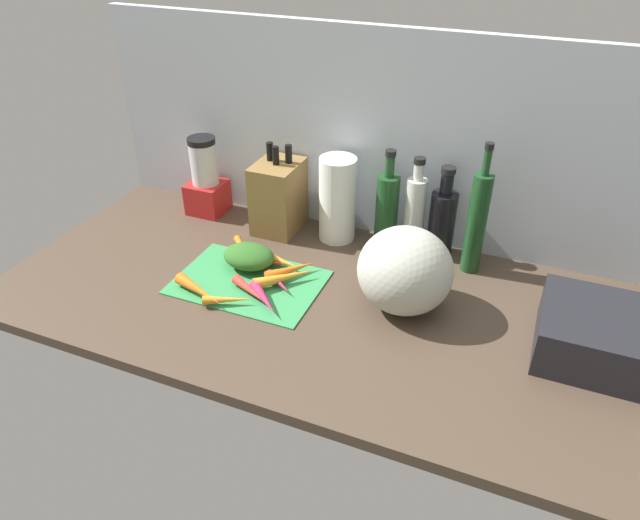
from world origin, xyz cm
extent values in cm
cube|color=#47382B|center=(0.00, 0.00, -1.50)|extent=(170.00, 80.00, 3.00)
cube|color=#ADB7C1|center=(0.00, 38.50, 30.00)|extent=(170.00, 3.00, 60.00)
cube|color=#338C4C|center=(-20.49, -2.03, 0.40)|extent=(38.73, 26.81, 0.80)
cone|color=orange|center=(-15.18, 7.83, 2.22)|extent=(10.84, 4.68, 2.83)
cone|color=#B2264C|center=(-11.81, -1.23, 1.96)|extent=(10.21, 7.98, 2.31)
cone|color=orange|center=(-10.96, 4.96, 2.40)|extent=(11.76, 13.53, 3.20)
cone|color=red|center=(-18.55, 6.57, 2.08)|extent=(10.40, 3.41, 2.56)
cone|color=orange|center=(-28.88, -12.89, 2.46)|extent=(16.59, 8.71, 3.31)
cone|color=orange|center=(-27.90, 9.15, 1.87)|extent=(12.13, 12.50, 2.15)
cone|color=#B2264C|center=(-11.88, -9.47, 2.37)|extent=(12.08, 11.01, 3.13)
cone|color=red|center=(-16.08, -7.83, 2.15)|extent=(14.82, 9.34, 2.69)
cone|color=orange|center=(-20.36, -13.03, 1.99)|extent=(12.42, 7.38, 2.39)
cone|color=orange|center=(-10.97, 0.76, 2.50)|extent=(14.34, 14.62, 3.41)
ellipsoid|color=#2D6023|center=(-23.59, 4.41, 3.90)|extent=(14.63, 11.26, 6.19)
ellipsoid|color=#B2B7A8|center=(20.42, 3.61, 10.99)|extent=(23.55, 22.52, 21.98)
cube|color=brown|center=(-25.71, 27.98, 10.82)|extent=(12.64, 16.02, 21.63)
cylinder|color=black|center=(-28.65, 29.54, 24.38)|extent=(2.04, 2.04, 5.50)
cylinder|color=black|center=(-25.71, 27.42, 24.38)|extent=(1.95, 1.95, 5.50)
cylinder|color=black|center=(-22.76, 29.89, 24.38)|extent=(2.05, 2.05, 5.50)
cube|color=red|center=(-52.06, 29.31, 5.03)|extent=(11.28, 11.28, 10.07)
cylinder|color=silver|center=(-52.06, 29.31, 16.75)|extent=(8.46, 8.46, 13.37)
cylinder|color=black|center=(-52.06, 29.31, 24.34)|extent=(8.63, 8.63, 1.80)
cylinder|color=white|center=(-7.22, 29.50, 12.83)|extent=(10.78, 10.78, 25.66)
cylinder|color=#19421E|center=(7.66, 30.18, 11.21)|extent=(6.55, 6.55, 22.42)
cylinder|color=#19421E|center=(7.66, 30.18, 25.48)|extent=(2.63, 2.63, 6.12)
cylinder|color=black|center=(7.66, 30.18, 29.34)|extent=(3.03, 3.03, 1.60)
cylinder|color=silver|center=(15.69, 30.32, 11.41)|extent=(5.65, 5.65, 22.83)
cylinder|color=silver|center=(15.69, 30.32, 25.22)|extent=(2.81, 2.81, 4.78)
cylinder|color=black|center=(15.69, 30.32, 28.40)|extent=(3.23, 3.23, 1.60)
cylinder|color=black|center=(23.23, 32.47, 9.52)|extent=(7.52, 7.52, 19.05)
cylinder|color=black|center=(23.23, 32.47, 22.17)|extent=(3.52, 3.52, 6.24)
cylinder|color=black|center=(23.23, 32.47, 26.09)|extent=(4.05, 4.05, 1.60)
cylinder|color=#19421E|center=(33.11, 27.54, 14.22)|extent=(5.22, 5.22, 28.45)
cylinder|color=#19421E|center=(33.11, 27.54, 31.93)|extent=(2.02, 2.02, 6.95)
cylinder|color=black|center=(33.11, 27.54, 36.20)|extent=(2.32, 2.32, 1.60)
cube|color=black|center=(65.05, 2.92, 5.62)|extent=(24.92, 24.80, 11.25)
camera|label=1|loc=(45.59, -111.58, 89.51)|focal=32.31mm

